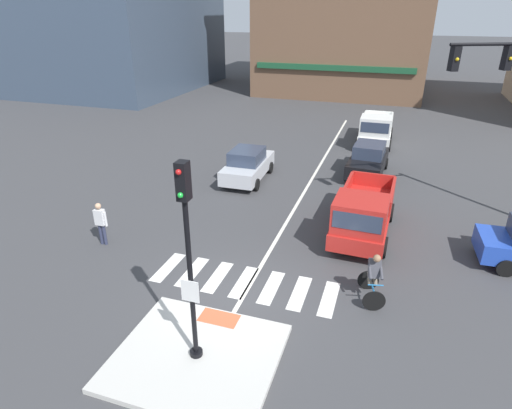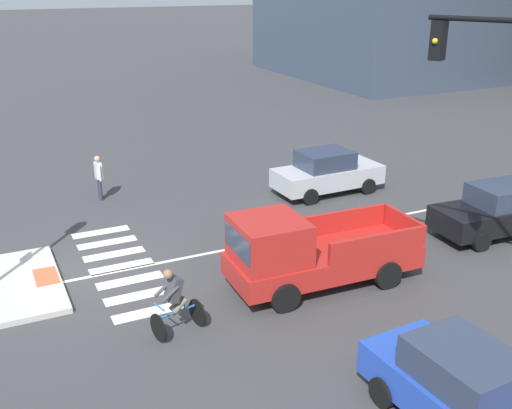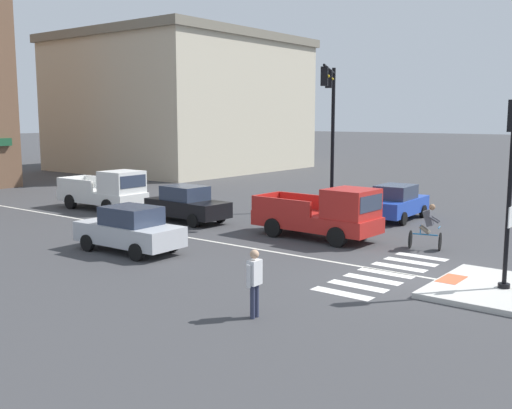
{
  "view_description": "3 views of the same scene",
  "coord_description": "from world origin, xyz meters",
  "px_view_note": "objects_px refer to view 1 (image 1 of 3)",
  "views": [
    {
      "loc": [
        3.96,
        -9.73,
        7.99
      ],
      "look_at": [
        -0.96,
        5.05,
        0.81
      ],
      "focal_mm": 29.87,
      "sensor_mm": 36.0,
      "label": 1
    },
    {
      "loc": [
        15.52,
        -2.26,
        7.7
      ],
      "look_at": [
        0.0,
        5.15,
        1.2
      ],
      "focal_mm": 42.48,
      "sensor_mm": 36.0,
      "label": 2
    },
    {
      "loc": [
        -16.77,
        -6.96,
        4.79
      ],
      "look_at": [
        -1.48,
        4.88,
        1.95
      ],
      "focal_mm": 42.37,
      "sensor_mm": 36.0,
      "label": 3
    }
  ],
  "objects_px": {
    "pickup_truck_red_eastbound_mid": "(363,215)",
    "cyclist": "(373,276)",
    "pickup_truck_white_eastbound_distant": "(376,130)",
    "pedestrian_at_curb_left": "(100,220)",
    "car_silver_westbound_far": "(248,165)",
    "car_black_eastbound_far": "(368,160)",
    "signal_pole": "(188,249)"
  },
  "relations": [
    {
      "from": "pickup_truck_white_eastbound_distant",
      "to": "cyclist",
      "type": "height_order",
      "value": "pickup_truck_white_eastbound_distant"
    },
    {
      "from": "signal_pole",
      "to": "cyclist",
      "type": "bearing_deg",
      "value": 43.98
    },
    {
      "from": "pickup_truck_red_eastbound_mid",
      "to": "cyclist",
      "type": "height_order",
      "value": "pickup_truck_red_eastbound_mid"
    },
    {
      "from": "pickup_truck_red_eastbound_mid",
      "to": "pedestrian_at_curb_left",
      "type": "relative_size",
      "value": 3.09
    },
    {
      "from": "pickup_truck_white_eastbound_distant",
      "to": "car_silver_westbound_far",
      "type": "bearing_deg",
      "value": -124.25
    },
    {
      "from": "car_silver_westbound_far",
      "to": "pickup_truck_red_eastbound_mid",
      "type": "bearing_deg",
      "value": -35.59
    },
    {
      "from": "signal_pole",
      "to": "car_black_eastbound_far",
      "type": "xyz_separation_m",
      "value": [
        2.84,
        14.77,
        -2.38
      ]
    },
    {
      "from": "car_silver_westbound_far",
      "to": "car_black_eastbound_far",
      "type": "xyz_separation_m",
      "value": [
        5.71,
        2.75,
        0.0
      ]
    },
    {
      "from": "signal_pole",
      "to": "car_silver_westbound_far",
      "type": "bearing_deg",
      "value": 103.43
    },
    {
      "from": "car_silver_westbound_far",
      "to": "car_black_eastbound_far",
      "type": "distance_m",
      "value": 6.34
    },
    {
      "from": "pickup_truck_red_eastbound_mid",
      "to": "pedestrian_at_curb_left",
      "type": "bearing_deg",
      "value": -158.77
    },
    {
      "from": "signal_pole",
      "to": "pickup_truck_white_eastbound_distant",
      "type": "height_order",
      "value": "signal_pole"
    },
    {
      "from": "pickup_truck_white_eastbound_distant",
      "to": "cyclist",
      "type": "xyz_separation_m",
      "value": [
        1.12,
        -16.58,
        -0.11
      ]
    },
    {
      "from": "car_black_eastbound_far",
      "to": "cyclist",
      "type": "xyz_separation_m",
      "value": [
        1.09,
        -10.98,
        0.06
      ]
    },
    {
      "from": "car_silver_westbound_far",
      "to": "pickup_truck_red_eastbound_mid",
      "type": "relative_size",
      "value": 0.8
    },
    {
      "from": "car_silver_westbound_far",
      "to": "cyclist",
      "type": "height_order",
      "value": "cyclist"
    },
    {
      "from": "signal_pole",
      "to": "cyclist",
      "type": "height_order",
      "value": "signal_pole"
    },
    {
      "from": "car_silver_westbound_far",
      "to": "pickup_truck_red_eastbound_mid",
      "type": "distance_m",
      "value": 7.53
    },
    {
      "from": "signal_pole",
      "to": "pickup_truck_red_eastbound_mid",
      "type": "relative_size",
      "value": 0.98
    },
    {
      "from": "car_black_eastbound_far",
      "to": "pedestrian_at_curb_left",
      "type": "bearing_deg",
      "value": -129.02
    },
    {
      "from": "pickup_truck_white_eastbound_distant",
      "to": "pedestrian_at_curb_left",
      "type": "height_order",
      "value": "pickup_truck_white_eastbound_distant"
    },
    {
      "from": "pickup_truck_red_eastbound_mid",
      "to": "cyclist",
      "type": "xyz_separation_m",
      "value": [
        0.68,
        -3.85,
        -0.11
      ]
    },
    {
      "from": "car_silver_westbound_far",
      "to": "cyclist",
      "type": "relative_size",
      "value": 2.47
    },
    {
      "from": "car_black_eastbound_far",
      "to": "pickup_truck_white_eastbound_distant",
      "type": "bearing_deg",
      "value": 90.29
    },
    {
      "from": "pickup_truck_white_eastbound_distant",
      "to": "pedestrian_at_curb_left",
      "type": "relative_size",
      "value": 3.06
    },
    {
      "from": "signal_pole",
      "to": "pickup_truck_red_eastbound_mid",
      "type": "height_order",
      "value": "signal_pole"
    },
    {
      "from": "car_silver_westbound_far",
      "to": "car_black_eastbound_far",
      "type": "relative_size",
      "value": 0.99
    },
    {
      "from": "car_black_eastbound_far",
      "to": "cyclist",
      "type": "bearing_deg",
      "value": -84.31
    },
    {
      "from": "car_black_eastbound_far",
      "to": "pickup_truck_red_eastbound_mid",
      "type": "bearing_deg",
      "value": -86.7
    },
    {
      "from": "signal_pole",
      "to": "cyclist",
      "type": "distance_m",
      "value": 5.94
    },
    {
      "from": "signal_pole",
      "to": "pedestrian_at_curb_left",
      "type": "distance_m",
      "value": 7.45
    },
    {
      "from": "signal_pole",
      "to": "cyclist",
      "type": "relative_size",
      "value": 3.02
    }
  ]
}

